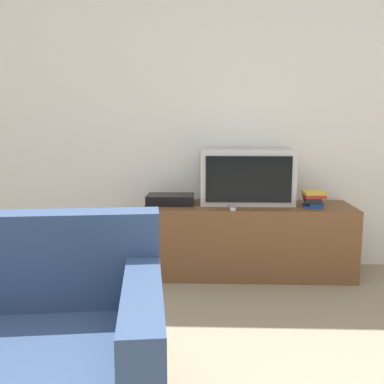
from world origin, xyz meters
The scene contains 6 objects.
wall_back centered at (0.00, 3.03, 1.30)m, with size 9.00×0.06×2.60m.
tv_stand centered at (0.53, 2.73, 0.28)m, with size 1.64×0.50×0.56m.
television centered at (0.52, 2.81, 0.78)m, with size 0.74×0.34×0.44m.
book_stack centered at (1.03, 2.67, 0.63)m, with size 0.17×0.22×0.13m.
remote_on_stand centered at (0.40, 2.56, 0.58)m, with size 0.04×0.15×0.02m.
set_top_box centered at (-0.09, 2.76, 0.60)m, with size 0.37×0.25×0.08m.
Camera 1 is at (0.21, -0.78, 1.23)m, focal length 42.00 mm.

